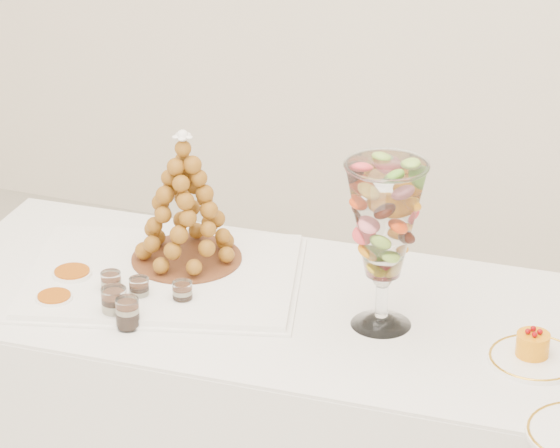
% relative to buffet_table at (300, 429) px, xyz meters
% --- Properties ---
extents(buffet_table, '(1.80, 0.79, 0.67)m').
position_rel_buffet_table_xyz_m(buffet_table, '(0.00, 0.00, 0.00)').
color(buffet_table, white).
rests_on(buffet_table, ground).
extents(lace_tray, '(0.73, 0.62, 0.02)m').
position_rel_buffet_table_xyz_m(lace_tray, '(-0.35, 0.01, 0.35)').
color(lace_tray, white).
rests_on(lace_tray, buffet_table).
extents(macaron_vase, '(0.18, 0.18, 0.39)m').
position_rel_buffet_table_xyz_m(macaron_vase, '(0.20, -0.01, 0.59)').
color(macaron_vase, white).
rests_on(macaron_vase, buffet_table).
extents(cake_plate, '(0.20, 0.20, 0.01)m').
position_rel_buffet_table_xyz_m(cake_plate, '(0.55, -0.05, 0.34)').
color(cake_plate, white).
rests_on(cake_plate, buffet_table).
extents(verrine_a, '(0.06, 0.06, 0.06)m').
position_rel_buffet_table_xyz_m(verrine_a, '(-0.43, -0.11, 0.37)').
color(verrine_a, white).
rests_on(verrine_a, buffet_table).
extents(verrine_b, '(0.05, 0.05, 0.06)m').
position_rel_buffet_table_xyz_m(verrine_b, '(-0.35, -0.11, 0.37)').
color(verrine_b, white).
rests_on(verrine_b, buffet_table).
extents(verrine_c, '(0.05, 0.05, 0.06)m').
position_rel_buffet_table_xyz_m(verrine_c, '(-0.25, -0.10, 0.37)').
color(verrine_c, white).
rests_on(verrine_c, buffet_table).
extents(verrine_d, '(0.07, 0.07, 0.08)m').
position_rel_buffet_table_xyz_m(verrine_d, '(-0.37, -0.20, 0.38)').
color(verrine_d, white).
rests_on(verrine_d, buffet_table).
extents(verrine_e, '(0.06, 0.06, 0.07)m').
position_rel_buffet_table_xyz_m(verrine_e, '(-0.33, -0.23, 0.37)').
color(verrine_e, white).
rests_on(verrine_e, buffet_table).
extents(ramekin_back, '(0.09, 0.09, 0.03)m').
position_rel_buffet_table_xyz_m(ramekin_back, '(-0.55, -0.08, 0.35)').
color(ramekin_back, white).
rests_on(ramekin_back, buffet_table).
extents(ramekin_front, '(0.09, 0.09, 0.03)m').
position_rel_buffet_table_xyz_m(ramekin_front, '(-0.53, -0.20, 0.35)').
color(ramekin_front, white).
rests_on(ramekin_front, buffet_table).
extents(croquembouche, '(0.27, 0.27, 0.33)m').
position_rel_buffet_table_xyz_m(croquembouche, '(-0.33, 0.09, 0.52)').
color(croquembouche, brown).
rests_on(croquembouche, lace_tray).
extents(mousse_cake, '(0.07, 0.07, 0.06)m').
position_rel_buffet_table_xyz_m(mousse_cake, '(0.54, -0.04, 0.37)').
color(mousse_cake, orange).
rests_on(mousse_cake, cake_plate).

